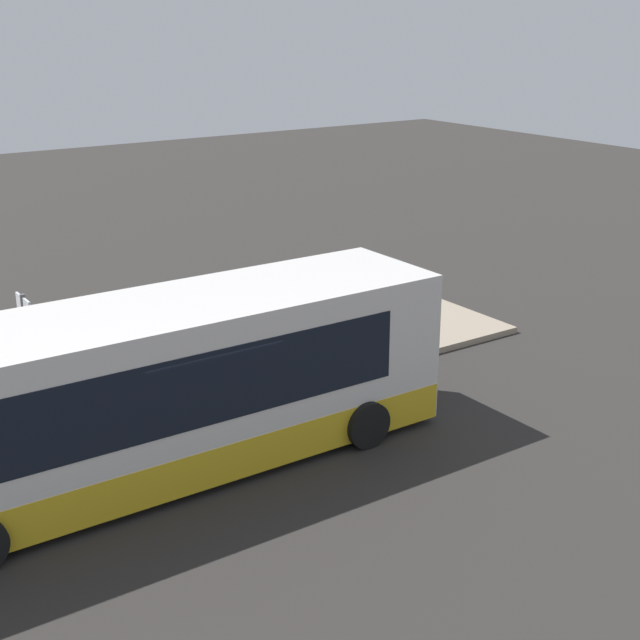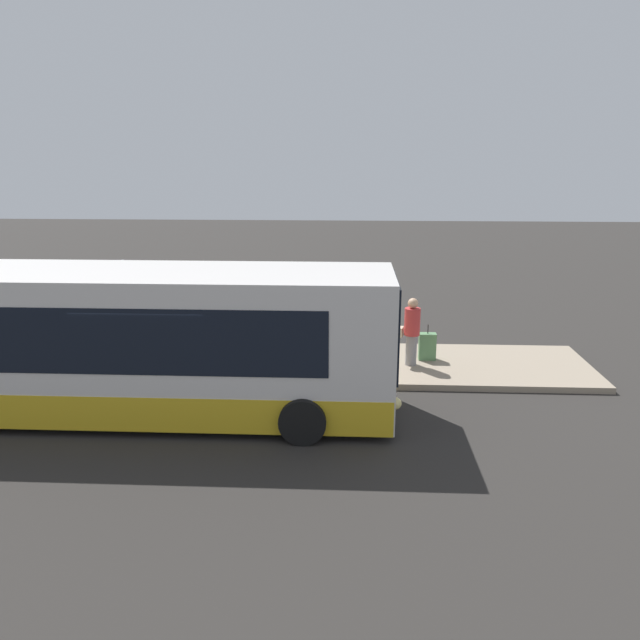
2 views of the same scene
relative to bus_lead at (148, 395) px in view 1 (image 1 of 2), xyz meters
The scene contains 8 objects.
ground 1.66m from the bus_lead, ahead, with size 80.00×80.00×0.00m, color #2B2826.
platform 3.54m from the bus_lead, 77.85° to the left, with size 20.00×3.25×0.15m.
bus_lead is the anchor object (origin of this frame).
passenger_boarding 6.83m from the bus_lead, 25.92° to the left, with size 0.63×0.49×1.72m.
passenger_waiting 4.82m from the bus_lead, 65.56° to the left, with size 0.66×0.59×1.77m.
suitcase 7.50m from the bus_lead, 27.38° to the left, with size 0.44×0.26×0.94m.
sign_post 3.08m from the bus_lead, 111.97° to the left, with size 0.10×0.78×2.63m.
trash_bin 5.06m from the bus_lead, 32.23° to the left, with size 0.44×0.44×0.65m.
Camera 1 is at (-6.14, -13.12, 7.68)m, focal length 50.00 mm.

